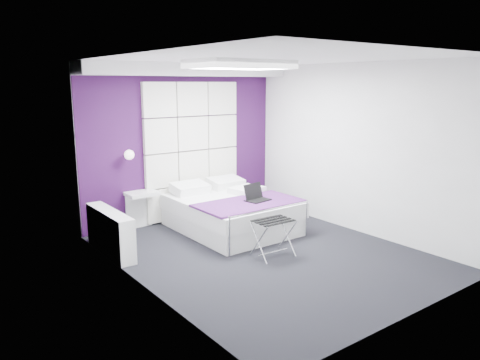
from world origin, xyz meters
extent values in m
plane|color=black|center=(0.00, 0.00, 0.00)|extent=(4.40, 4.40, 0.00)
plane|color=white|center=(0.00, 0.00, 2.60)|extent=(4.40, 4.40, 0.00)
plane|color=silver|center=(0.00, 2.20, 1.30)|extent=(3.60, 0.00, 3.60)
plane|color=silver|center=(-1.80, 0.00, 1.30)|extent=(0.00, 4.40, 4.40)
plane|color=silver|center=(1.80, 0.00, 1.30)|extent=(0.00, 4.40, 4.40)
cube|color=#300D39|center=(0.00, 2.19, 1.30)|extent=(3.58, 0.02, 2.58)
cube|color=white|center=(0.00, 1.95, 2.50)|extent=(3.58, 0.50, 0.20)
sphere|color=white|center=(-1.05, 2.06, 1.22)|extent=(0.15, 0.15, 0.15)
cube|color=white|center=(-1.69, 1.30, 0.30)|extent=(0.22, 1.20, 0.60)
cube|color=white|center=(0.25, 1.16, 0.14)|extent=(1.50, 1.87, 0.28)
cube|color=white|center=(0.25, 1.16, 0.40)|extent=(1.54, 1.91, 0.23)
cube|color=#4B1859|center=(0.25, 0.70, 0.53)|extent=(1.60, 0.84, 0.03)
cube|color=white|center=(-0.87, 2.02, 0.59)|extent=(0.48, 0.37, 0.05)
cube|color=black|center=(0.01, -0.12, 0.50)|extent=(0.51, 0.38, 0.01)
cube|color=black|center=(0.41, 0.70, 0.55)|extent=(0.36, 0.25, 0.02)
cube|color=black|center=(0.41, 0.82, 0.68)|extent=(0.36, 0.01, 0.24)
camera|label=1|loc=(-3.93, -4.64, 2.29)|focal=35.00mm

